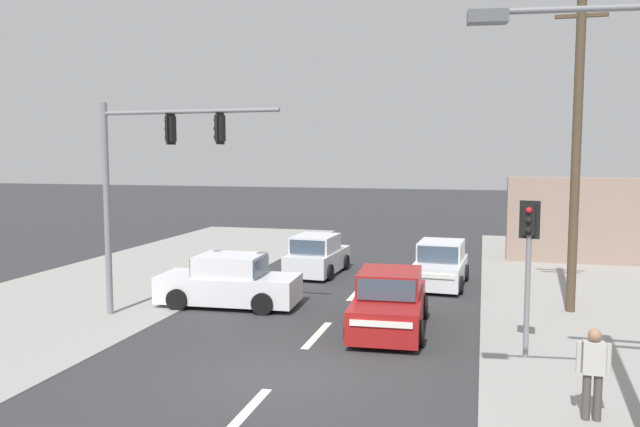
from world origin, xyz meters
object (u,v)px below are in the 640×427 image
utility_pole_midground_right (577,139)px  traffic_signal_mast (146,170)px  sedan_oncoming_mid (389,303)px  hatchback_kerbside_parked (440,265)px  pedestrian_at_kerb (593,369)px  hatchback_oncoming_near (317,256)px  sedan_crossing_left (229,283)px  pedestal_signal_right_kerb (529,252)px

utility_pole_midground_right → traffic_signal_mast: size_ratio=1.58×
sedan_oncoming_mid → hatchback_kerbside_parked: bearing=81.3°
sedan_oncoming_mid → pedestrian_at_kerb: bearing=-48.5°
traffic_signal_mast → hatchback_oncoming_near: (2.88, 7.37, -3.44)m
traffic_signal_mast → hatchback_oncoming_near: traffic_signal_mast is taller
sedan_oncoming_mid → hatchback_kerbside_parked: sedan_oncoming_mid is taller
utility_pole_midground_right → pedestrian_at_kerb: bearing=-94.6°
hatchback_kerbside_parked → pedestrian_at_kerb: bearing=-72.9°
sedan_oncoming_mid → sedan_crossing_left: (-5.06, 1.33, 0.00)m
utility_pole_midground_right → hatchback_oncoming_near: size_ratio=2.56×
traffic_signal_mast → sedan_oncoming_mid: size_ratio=1.39×
pedestal_signal_right_kerb → sedan_oncoming_mid: size_ratio=0.82×
traffic_signal_mast → pedestal_signal_right_kerb: 10.15m
traffic_signal_mast → pedestrian_at_kerb: (10.85, -4.16, -3.22)m
traffic_signal_mast → sedan_crossing_left: (1.59, 1.90, -3.44)m
utility_pole_midground_right → pedestal_signal_right_kerb: bearing=-108.1°
pedestal_signal_right_kerb → sedan_oncoming_mid: pedestal_signal_right_kerb is taller
utility_pole_midground_right → sedan_oncoming_mid: size_ratio=2.20×
utility_pole_midground_right → sedan_oncoming_mid: bearing=-147.2°
sedan_crossing_left → hatchback_kerbside_parked: (5.97, 4.61, -0.00)m
hatchback_oncoming_near → pedestrian_at_kerb: pedestrian_at_kerb is taller
pedestal_signal_right_kerb → hatchback_kerbside_parked: 8.05m
utility_pole_midground_right → pedestrian_at_kerb: utility_pole_midground_right is taller
hatchback_kerbside_parked → pedestrian_at_kerb: pedestrian_at_kerb is taller
sedan_oncoming_mid → pedestrian_at_kerb: 6.32m
utility_pole_midground_right → sedan_oncoming_mid: 7.17m
utility_pole_midground_right → hatchback_oncoming_near: bearing=156.8°
sedan_oncoming_mid → pedestrian_at_kerb: size_ratio=2.65×
pedestal_signal_right_kerb → hatchback_oncoming_near: bearing=130.3°
pedestrian_at_kerb → hatchback_oncoming_near: bearing=124.6°
sedan_crossing_left → pedestrian_at_kerb: bearing=-33.2°
hatchback_oncoming_near → hatchback_kerbside_parked: same height
utility_pole_midground_right → hatchback_kerbside_parked: (-3.92, 2.82, -4.29)m
traffic_signal_mast → sedan_crossing_left: traffic_signal_mast is taller
sedan_oncoming_mid → hatchback_oncoming_near: bearing=119.0°
hatchback_oncoming_near → pedestrian_at_kerb: (7.96, -11.53, 0.22)m
hatchback_kerbside_parked → pedestrian_at_kerb: 11.16m
pedestal_signal_right_kerb → hatchback_kerbside_parked: (-2.40, 7.49, -1.71)m
traffic_signal_mast → pedestrian_at_kerb: bearing=-21.0°
utility_pole_midground_right → traffic_signal_mast: utility_pole_midground_right is taller
hatchback_kerbside_parked → sedan_crossing_left: bearing=-142.3°
hatchback_oncoming_near → sedan_oncoming_mid: bearing=-61.0°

